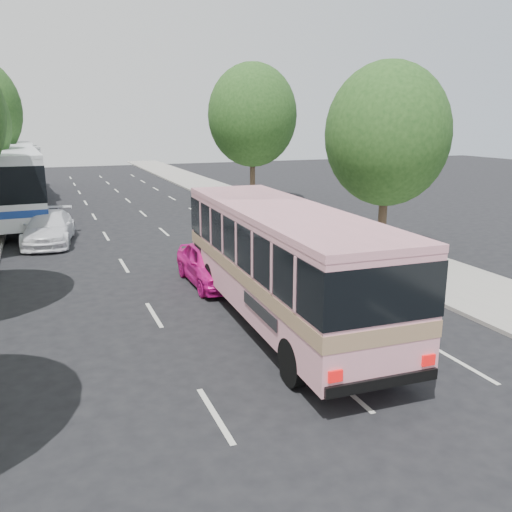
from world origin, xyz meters
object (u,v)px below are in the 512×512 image
white_pickup (49,228)px  tour_coach_rear (16,164)px  pink_bus (281,253)px  pink_taxi (211,264)px  tour_coach_front (11,179)px

white_pickup → tour_coach_rear: 19.63m
pink_bus → tour_coach_rear: (-7.60, 32.78, 0.25)m
pink_bus → white_pickup: pink_bus is taller
pink_bus → white_pickup: (-5.80, 13.30, -1.32)m
white_pickup → pink_taxi: bearing=-52.3°
pink_bus → tour_coach_front: 21.18m
pink_taxi → tour_coach_rear: size_ratio=0.33×
tour_coach_front → tour_coach_rear: bearing=88.0°
pink_bus → white_pickup: bearing=115.5°
pink_bus → pink_taxi: 4.65m
pink_bus → pink_taxi: bearing=100.8°
pink_bus → tour_coach_rear: size_ratio=0.81×
pink_taxi → white_pickup: 10.26m
pink_taxi → tour_coach_front: (-6.81, 15.40, 1.72)m
tour_coach_front → pink_taxi: bearing=-68.6°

